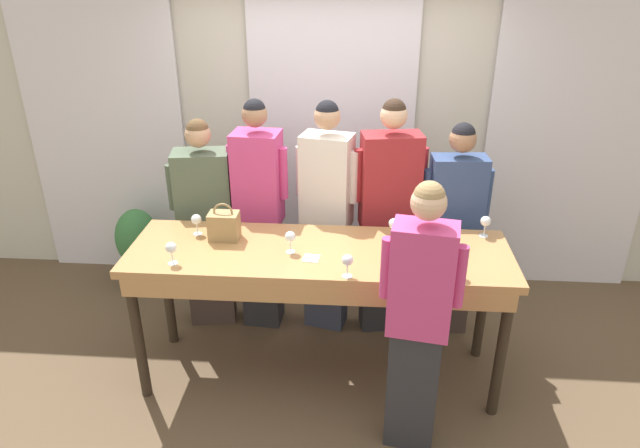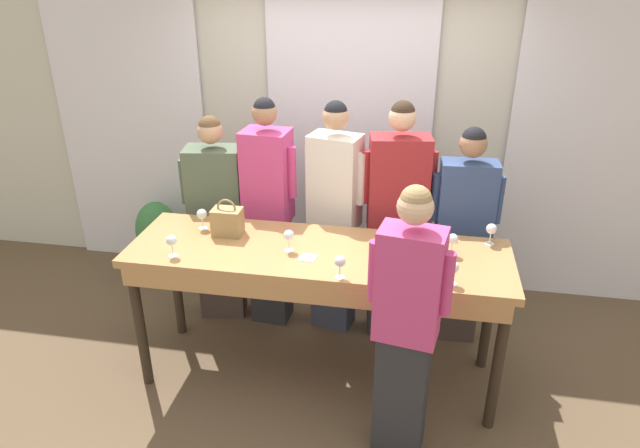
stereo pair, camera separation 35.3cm
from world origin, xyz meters
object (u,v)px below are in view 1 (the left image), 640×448
Objects in this scene: guest_striped_shirt at (388,219)px; wine_glass_center_mid at (451,234)px; wine_bottle at (429,241)px; guest_cream_sweater at (327,218)px; wine_glass_back_left at (347,261)px; wine_glass_front_left at (171,248)px; guest_navy_coat at (453,230)px; wine_glass_center_left at (290,237)px; guest_olive_jacket at (206,225)px; wine_glass_front_right at (486,222)px; tasting_bar at (319,266)px; wine_glass_back_mid at (196,220)px; handbag at (224,226)px; host_pouring at (418,319)px; guest_pink_top at (260,216)px; potted_plant at (138,243)px; wine_glass_front_mid at (394,224)px; wine_glass_center_right at (458,261)px.

wine_glass_center_mid is at bearing -55.52° from guest_striped_shirt.
guest_cream_sweater reaches higher than wine_bottle.
wine_glass_center_mid is 1.00× the size of wine_glass_back_left.
guest_navy_coat is (1.85, 0.89, -0.24)m from wine_glass_front_left.
wine_glass_center_left is at bearing -172.70° from wine_glass_center_mid.
guest_cream_sweater reaches higher than wine_glass_center_left.
guest_olive_jacket is (-1.61, 0.70, -0.28)m from wine_bottle.
guest_striped_shirt is at bearing 150.58° from wine_glass_front_right.
wine_glass_back_left is at bearing -57.49° from tasting_bar.
wine_glass_back_left is 0.08× the size of guest_striped_shirt.
wine_glass_center_mid and wine_glass_back_mid have the same top height.
wine_glass_back_left is (0.19, -0.30, 0.21)m from tasting_bar.
guest_olive_jacket reaches higher than wine_glass_back_mid.
host_pouring reaches higher than handbag.
guest_pink_top reaches higher than potted_plant.
guest_pink_top is at bearing 180.00° from guest_striped_shirt.
handbag is at bearing -105.21° from guest_pink_top.
wine_bottle is at bearing -8.43° from wine_glass_back_mid.
guest_olive_jacket is (-0.28, 0.53, -0.26)m from handbag.
guest_navy_coat is 2.30× the size of potted_plant.
wine_glass_back_left is at bearing -36.88° from wine_glass_center_left.
handbag reaches higher than wine_glass_center_mid.
guest_pink_top is 1.08× the size of guest_navy_coat.
guest_striped_shirt is (-0.22, 0.70, -0.18)m from wine_bottle.
wine_bottle is at bearing 79.96° from host_pouring.
wine_glass_center_mid is 0.08× the size of guest_striped_shirt.
wine_glass_center_mid is at bearing -33.30° from guest_cream_sweater.
guest_cream_sweater is 2.49× the size of potted_plant.
wine_glass_front_left is 1.54m from host_pouring.
handbag is at bearing -15.40° from wine_glass_back_mid.
wine_glass_back_left is 1.25m from guest_navy_coat.
wine_glass_back_mid is at bearing -160.37° from guest_striped_shirt.
wine_glass_center_left and wine_glass_center_mid have the same top height.
handbag reaches higher than wine_glass_front_left.
guest_olive_jacket is (-1.11, 0.96, -0.26)m from wine_glass_back_left.
guest_striped_shirt is at bearing 73.87° from wine_glass_back_left.
wine_bottle reaches higher than wine_glass_front_right.
wine_glass_front_mid is at bearing -22.80° from potted_plant.
host_pouring is (1.10, -1.21, -0.04)m from guest_pink_top.
wine_glass_center_left is at bearing 167.12° from wine_glass_center_right.
wine_glass_back_mid is at bearing -176.69° from wine_glass_front_right.
wine_glass_back_mid is at bearing 177.23° from wine_glass_center_mid.
guest_striped_shirt is at bearing 33.06° from wine_glass_front_left.
host_pouring is at bearing -27.17° from wine_glass_back_mid.
wine_glass_center_mid is at bearing -101.06° from guest_navy_coat.
guest_pink_top is at bearing 0.00° from guest_olive_jacket.
wine_glass_center_right is at bearing -1.06° from wine_glass_front_left.
host_pouring reaches higher than wine_glass_front_mid.
guest_striped_shirt is at bearing 180.00° from guest_navy_coat.
wine_glass_front_mid is 1.00× the size of wine_glass_back_mid.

